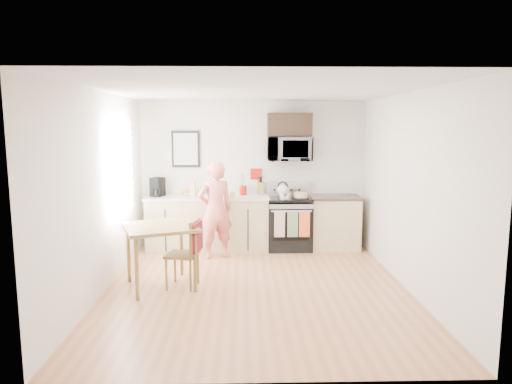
{
  "coord_description": "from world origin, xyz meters",
  "views": [
    {
      "loc": [
        -0.16,
        -5.88,
        2.15
      ],
      "look_at": [
        0.02,
        1.0,
        1.16
      ],
      "focal_mm": 32.0,
      "sensor_mm": 36.0,
      "label": 1
    }
  ],
  "objects_px": {
    "dining_table": "(160,233)",
    "person": "(215,210)",
    "range": "(289,224)",
    "cake": "(301,195)",
    "chair": "(191,244)",
    "microwave": "(289,149)"
  },
  "relations": [
    {
      "from": "dining_table",
      "to": "chair",
      "type": "bearing_deg",
      "value": -6.16
    },
    {
      "from": "person",
      "to": "chair",
      "type": "bearing_deg",
      "value": 59.8
    },
    {
      "from": "dining_table",
      "to": "chair",
      "type": "height_order",
      "value": "chair"
    },
    {
      "from": "range",
      "to": "dining_table",
      "type": "distance_m",
      "value": 2.72
    },
    {
      "from": "range",
      "to": "chair",
      "type": "distance_m",
      "value": 2.46
    },
    {
      "from": "person",
      "to": "dining_table",
      "type": "distance_m",
      "value": 1.52
    },
    {
      "from": "dining_table",
      "to": "range",
      "type": "bearing_deg",
      "value": 44.77
    },
    {
      "from": "person",
      "to": "cake",
      "type": "height_order",
      "value": "person"
    },
    {
      "from": "person",
      "to": "chair",
      "type": "distance_m",
      "value": 1.45
    },
    {
      "from": "range",
      "to": "dining_table",
      "type": "bearing_deg",
      "value": -135.23
    },
    {
      "from": "dining_table",
      "to": "cake",
      "type": "bearing_deg",
      "value": 40.35
    },
    {
      "from": "range",
      "to": "dining_table",
      "type": "relative_size",
      "value": 1.14
    },
    {
      "from": "range",
      "to": "dining_table",
      "type": "height_order",
      "value": "range"
    },
    {
      "from": "dining_table",
      "to": "person",
      "type": "bearing_deg",
      "value": 64.71
    },
    {
      "from": "microwave",
      "to": "person",
      "type": "relative_size",
      "value": 0.48
    },
    {
      "from": "person",
      "to": "cake",
      "type": "relative_size",
      "value": 5.42
    },
    {
      "from": "cake",
      "to": "dining_table",
      "type": "bearing_deg",
      "value": -139.65
    },
    {
      "from": "cake",
      "to": "range",
      "type": "bearing_deg",
      "value": 145.73
    },
    {
      "from": "person",
      "to": "range",
      "type": "bearing_deg",
      "value": -178.39
    },
    {
      "from": "microwave",
      "to": "dining_table",
      "type": "height_order",
      "value": "microwave"
    },
    {
      "from": "microwave",
      "to": "range",
      "type": "bearing_deg",
      "value": -89.94
    },
    {
      "from": "range",
      "to": "person",
      "type": "height_order",
      "value": "person"
    }
  ]
}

